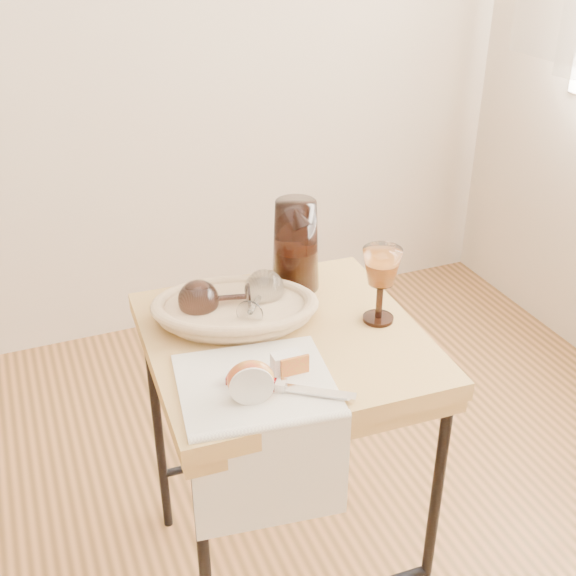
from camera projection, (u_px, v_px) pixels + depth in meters
name	position (u px, v px, depth m)	size (l,w,h in m)	color
side_table	(285.00, 464.00, 1.69)	(0.56, 0.56, 0.71)	olive
tea_towel	(256.00, 384.00, 1.36)	(0.29, 0.26, 0.01)	#EDE6C7
bread_basket	(235.00, 311.00, 1.54)	(0.31, 0.22, 0.05)	#9A7855
goblet_lying_a	(220.00, 298.00, 1.53)	(0.14, 0.09, 0.09)	#3B251E
goblet_lying_b	(258.00, 299.00, 1.53)	(0.14, 0.09, 0.09)	white
pitcher	(296.00, 245.00, 1.64)	(0.15, 0.23, 0.25)	black
wine_goblet	(380.00, 285.00, 1.52)	(0.08, 0.08, 0.17)	white
apple_half	(250.00, 379.00, 1.30)	(0.09, 0.04, 0.08)	#AF101D
apple_wedge	(286.00, 362.00, 1.38)	(0.06, 0.03, 0.04)	silver
table_knife	(285.00, 386.00, 1.33)	(0.24, 0.02, 0.02)	silver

